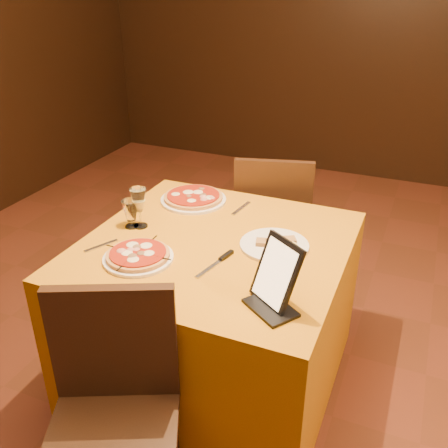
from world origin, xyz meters
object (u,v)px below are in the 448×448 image
at_px(water_glass, 131,214).
at_px(tablet, 276,273).
at_px(main_table, 216,314).
at_px(pizza_near, 138,256).
at_px(chair_main_near, 111,440).
at_px(chair_main_far, 273,222).
at_px(pizza_far, 193,198).
at_px(wine_glass, 139,208).

distance_m(water_glass, tablet, 0.83).
relative_size(main_table, water_glass, 8.46).
relative_size(pizza_near, tablet, 1.16).
distance_m(chair_main_near, pizza_near, 0.70).
bearing_deg(chair_main_far, pizza_far, 45.73).
height_order(wine_glass, tablet, tablet).
bearing_deg(wine_glass, tablet, -22.87).
distance_m(main_table, water_glass, 0.60).
bearing_deg(main_table, wine_glass, 178.90).
distance_m(chair_main_far, wine_glass, 0.99).
bearing_deg(chair_main_near, water_glass, 91.77).
relative_size(main_table, pizza_far, 3.34).
xyz_separation_m(pizza_near, water_glass, (-0.18, 0.24, 0.05)).
xyz_separation_m(pizza_far, water_glass, (-0.13, -0.36, 0.05)).
relative_size(main_table, tablet, 4.51).
bearing_deg(chair_main_near, pizza_near, 86.76).
relative_size(chair_main_far, tablet, 3.73).
xyz_separation_m(wine_glass, water_glass, (-0.03, -0.02, -0.03)).
xyz_separation_m(chair_main_far, wine_glass, (-0.37, -0.83, 0.39)).
bearing_deg(wine_glass, main_table, -1.10).
distance_m(main_table, tablet, 0.69).
bearing_deg(pizza_far, chair_main_near, -76.84).
distance_m(chair_main_far, tablet, 1.27).
height_order(chair_main_far, tablet, tablet).
bearing_deg(chair_main_near, pizza_far, 78.29).
bearing_deg(pizza_near, chair_main_far, 78.09).
bearing_deg(main_table, tablet, -39.81).
distance_m(pizza_far, wine_glass, 0.37).
height_order(water_glass, tablet, tablet).
bearing_deg(chair_main_far, main_table, 75.12).
bearing_deg(water_glass, pizza_near, -52.77).
height_order(chair_main_near, wine_glass, wine_glass).
height_order(chair_main_far, pizza_far, chair_main_far).
relative_size(chair_main_near, pizza_near, 3.20).
bearing_deg(pizza_near, pizza_far, 94.38).
bearing_deg(wine_glass, pizza_near, -60.44).
height_order(chair_main_far, wine_glass, wine_glass).
relative_size(chair_main_near, pizza_far, 2.76).
height_order(chair_main_near, tablet, tablet).
distance_m(pizza_near, wine_glass, 0.30).
distance_m(main_table, chair_main_far, 0.84).
bearing_deg(water_glass, wine_glass, 27.71).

